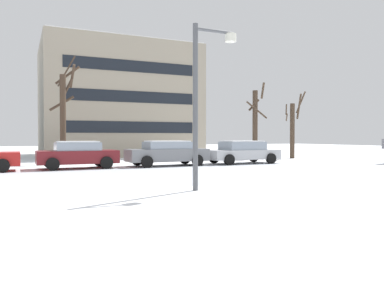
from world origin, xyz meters
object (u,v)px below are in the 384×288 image
object	(u,v)px
street_lamp	(203,89)
parked_car_maroon	(78,154)
parked_car_gray	(167,153)
parked_car_silver	(242,152)

from	to	relation	value
street_lamp	parked_car_maroon	distance (m)	10.43
parked_car_gray	parked_car_silver	xyz separation A→B (m)	(4.89, -0.12, -0.02)
parked_car_gray	parked_car_silver	world-z (taller)	parked_car_gray
parked_car_gray	parked_car_maroon	bearing A→B (deg)	178.01
street_lamp	parked_car_silver	xyz separation A→B (m)	(7.31, 9.55, -2.41)
street_lamp	parked_car_maroon	xyz separation A→B (m)	(-2.47, 9.85, -2.40)
street_lamp	parked_car_gray	xyz separation A→B (m)	(2.42, 9.68, -2.39)
parked_car_maroon	parked_car_gray	world-z (taller)	parked_car_gray
parked_car_gray	parked_car_silver	distance (m)	4.89
parked_car_maroon	parked_car_silver	distance (m)	9.78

